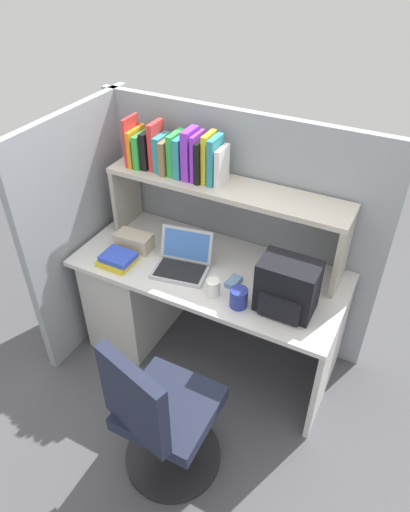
{
  "coord_description": "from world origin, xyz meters",
  "views": [
    {
      "loc": [
        0.97,
        -1.92,
        2.44
      ],
      "look_at": [
        0.0,
        -0.05,
        0.85
      ],
      "focal_mm": 32.87,
      "sensor_mm": 36.0,
      "label": 1
    }
  ],
  "objects_px": {
    "laptop": "(183,261)",
    "backpack": "(287,288)",
    "computer_mouse": "(234,282)",
    "snack_canister": "(239,298)",
    "tissue_box": "(134,241)",
    "office_chair": "(162,422)",
    "paper_cup": "(213,288)"
  },
  "relations": [
    {
      "from": "tissue_box",
      "to": "paper_cup",
      "type": "bearing_deg",
      "value": -18.54
    },
    {
      "from": "computer_mouse",
      "to": "paper_cup",
      "type": "xyz_separation_m",
      "value": [
        -0.06,
        -0.13,
        0.03
      ]
    },
    {
      "from": "computer_mouse",
      "to": "office_chair",
      "type": "relative_size",
      "value": 0.11
    },
    {
      "from": "paper_cup",
      "to": "backpack",
      "type": "bearing_deg",
      "value": 11.38
    },
    {
      "from": "tissue_box",
      "to": "laptop",
      "type": "bearing_deg",
      "value": -9.79
    },
    {
      "from": "backpack",
      "to": "tissue_box",
      "type": "relative_size",
      "value": 1.36
    },
    {
      "from": "computer_mouse",
      "to": "paper_cup",
      "type": "relative_size",
      "value": 1.05
    },
    {
      "from": "office_chair",
      "to": "laptop",
      "type": "bearing_deg",
      "value": -52.78
    },
    {
      "from": "backpack",
      "to": "office_chair",
      "type": "relative_size",
      "value": 0.32
    },
    {
      "from": "backpack",
      "to": "paper_cup",
      "type": "relative_size",
      "value": 3.03
    },
    {
      "from": "backpack",
      "to": "office_chair",
      "type": "distance_m",
      "value": 0.91
    },
    {
      "from": "laptop",
      "to": "paper_cup",
      "type": "xyz_separation_m",
      "value": [
        0.26,
        -0.13,
        -0.0
      ]
    },
    {
      "from": "laptop",
      "to": "tissue_box",
      "type": "bearing_deg",
      "value": 173.92
    },
    {
      "from": "backpack",
      "to": "computer_mouse",
      "type": "height_order",
      "value": "backpack"
    },
    {
      "from": "laptop",
      "to": "backpack",
      "type": "distance_m",
      "value": 0.65
    },
    {
      "from": "snack_canister",
      "to": "office_chair",
      "type": "distance_m",
      "value": 0.73
    },
    {
      "from": "backpack",
      "to": "office_chair",
      "type": "height_order",
      "value": "backpack"
    },
    {
      "from": "paper_cup",
      "to": "computer_mouse",
      "type": "bearing_deg",
      "value": 64.48
    },
    {
      "from": "laptop",
      "to": "snack_canister",
      "type": "relative_size",
      "value": 3.24
    },
    {
      "from": "backpack",
      "to": "snack_canister",
      "type": "relative_size",
      "value": 2.77
    },
    {
      "from": "snack_canister",
      "to": "tissue_box",
      "type": "bearing_deg",
      "value": 166.94
    },
    {
      "from": "computer_mouse",
      "to": "tissue_box",
      "type": "bearing_deg",
      "value": -176.63
    },
    {
      "from": "paper_cup",
      "to": "snack_canister",
      "type": "bearing_deg",
      "value": -5.77
    },
    {
      "from": "laptop",
      "to": "paper_cup",
      "type": "distance_m",
      "value": 0.29
    },
    {
      "from": "laptop",
      "to": "office_chair",
      "type": "height_order",
      "value": "laptop"
    },
    {
      "from": "laptop",
      "to": "computer_mouse",
      "type": "xyz_separation_m",
      "value": [
        0.32,
        0.01,
        -0.03
      ]
    },
    {
      "from": "backpack",
      "to": "tissue_box",
      "type": "height_order",
      "value": "backpack"
    },
    {
      "from": "laptop",
      "to": "paper_cup",
      "type": "bearing_deg",
      "value": -25.97
    },
    {
      "from": "paper_cup",
      "to": "tissue_box",
      "type": "height_order",
      "value": "same"
    },
    {
      "from": "backpack",
      "to": "computer_mouse",
      "type": "xyz_separation_m",
      "value": [
        -0.32,
        0.05,
        -0.13
      ]
    },
    {
      "from": "computer_mouse",
      "to": "backpack",
      "type": "bearing_deg",
      "value": -3.54
    },
    {
      "from": "paper_cup",
      "to": "tissue_box",
      "type": "distance_m",
      "value": 0.65
    }
  ]
}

